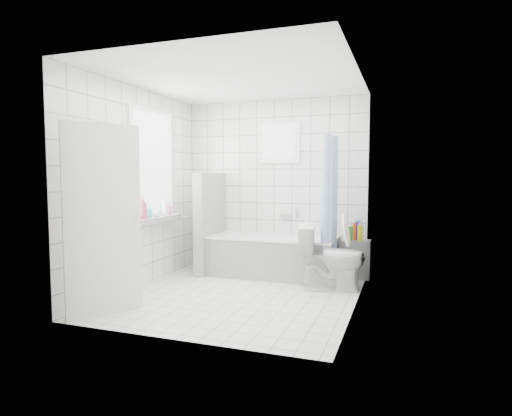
% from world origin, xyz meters
% --- Properties ---
extents(ground, '(3.00, 3.00, 0.00)m').
position_xyz_m(ground, '(0.00, 0.00, 0.00)').
color(ground, white).
rests_on(ground, ground).
extents(ceiling, '(3.00, 3.00, 0.00)m').
position_xyz_m(ceiling, '(0.00, 0.00, 2.60)').
color(ceiling, white).
rests_on(ceiling, ground).
extents(wall_back, '(2.80, 0.02, 2.60)m').
position_xyz_m(wall_back, '(0.00, 1.50, 1.30)').
color(wall_back, white).
rests_on(wall_back, ground).
extents(wall_front, '(2.80, 0.02, 2.60)m').
position_xyz_m(wall_front, '(0.00, -1.50, 1.30)').
color(wall_front, white).
rests_on(wall_front, ground).
extents(wall_left, '(0.02, 3.00, 2.60)m').
position_xyz_m(wall_left, '(-1.40, 0.00, 1.30)').
color(wall_left, white).
rests_on(wall_left, ground).
extents(wall_right, '(0.02, 3.00, 2.60)m').
position_xyz_m(wall_right, '(1.40, 0.00, 1.30)').
color(wall_right, white).
rests_on(wall_right, ground).
extents(window_left, '(0.01, 0.90, 1.40)m').
position_xyz_m(window_left, '(-1.35, 0.30, 1.60)').
color(window_left, white).
rests_on(window_left, wall_left).
extents(window_back, '(0.50, 0.01, 0.50)m').
position_xyz_m(window_back, '(0.10, 1.46, 1.95)').
color(window_back, white).
rests_on(window_back, wall_back).
extents(window_sill, '(0.18, 1.02, 0.08)m').
position_xyz_m(window_sill, '(-1.31, 0.30, 0.86)').
color(window_sill, white).
rests_on(window_sill, wall_left).
extents(door, '(0.46, 0.70, 2.00)m').
position_xyz_m(door, '(-1.04, -1.14, 1.00)').
color(door, silver).
rests_on(door, ground).
extents(bathtub, '(1.82, 0.77, 0.58)m').
position_xyz_m(bathtub, '(0.10, 1.12, 0.29)').
color(bathtub, white).
rests_on(bathtub, ground).
extents(partition_wall, '(0.15, 0.85, 1.50)m').
position_xyz_m(partition_wall, '(-0.87, 1.07, 0.75)').
color(partition_wall, white).
rests_on(partition_wall, ground).
extents(tiled_ledge, '(0.40, 0.24, 0.55)m').
position_xyz_m(tiled_ledge, '(1.26, 1.38, 0.28)').
color(tiled_ledge, white).
rests_on(tiled_ledge, ground).
extents(toilet, '(0.92, 0.64, 0.85)m').
position_xyz_m(toilet, '(1.03, 0.65, 0.43)').
color(toilet, white).
rests_on(toilet, ground).
extents(curtain_rod, '(0.02, 0.80, 0.02)m').
position_xyz_m(curtain_rod, '(0.95, 1.10, 2.00)').
color(curtain_rod, silver).
rests_on(curtain_rod, wall_back).
extents(shower_curtain, '(0.14, 0.48, 1.78)m').
position_xyz_m(shower_curtain, '(0.95, 0.97, 1.10)').
color(shower_curtain, '#4172C1').
rests_on(shower_curtain, curtain_rod).
extents(tub_faucet, '(0.18, 0.06, 0.06)m').
position_xyz_m(tub_faucet, '(0.20, 1.46, 0.85)').
color(tub_faucet, silver).
rests_on(tub_faucet, wall_back).
extents(sill_bottles, '(0.16, 0.79, 0.30)m').
position_xyz_m(sill_bottles, '(-1.30, 0.24, 1.03)').
color(sill_bottles, silver).
rests_on(sill_bottles, window_sill).
extents(ledge_bottles, '(0.19, 0.17, 0.27)m').
position_xyz_m(ledge_bottles, '(1.26, 1.34, 0.67)').
color(ledge_bottles, yellow).
rests_on(ledge_bottles, tiled_ledge).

